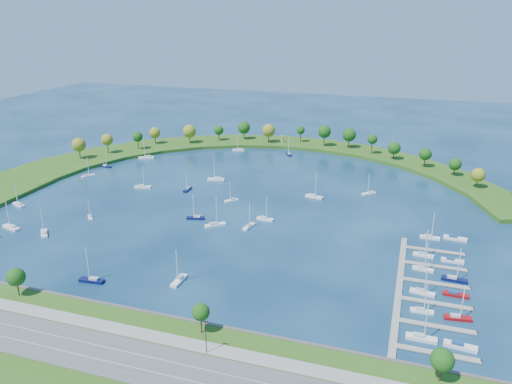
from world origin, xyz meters
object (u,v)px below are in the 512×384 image
(moored_boat_4, at_px, (249,226))
(docked_boat_10, at_px, (430,237))
(moored_boat_3, at_px, (239,149))
(moored_boat_7, at_px, (196,217))
(docked_boat_8, at_px, (423,254))
(docked_boat_0, at_px, (421,337))
(moored_boat_12, at_px, (44,233))
(moored_boat_14, at_px, (90,217))
(docked_boat_3, at_px, (458,317))
(moored_boat_18, at_px, (88,175))
(docked_boat_6, at_px, (423,268))
(moored_boat_2, at_px, (215,224))
(moored_boat_17, at_px, (232,200))
(docked_boat_11, at_px, (455,238))
(docked_boat_2, at_px, (422,310))
(moored_boat_1, at_px, (289,154))
(moored_boat_9, at_px, (265,218))
(moored_boat_11, at_px, (11,227))
(moored_boat_16, at_px, (369,193))
(harbor_tower, at_px, (282,139))
(moored_boat_8, at_px, (19,204))
(docked_boat_1, at_px, (460,346))
(moored_boat_6, at_px, (143,186))
(docked_boat_7, at_px, (454,279))
(moored_boat_15, at_px, (314,196))
(docked_boat_5, at_px, (455,294))
(moored_boat_5, at_px, (106,166))
(moored_boat_13, at_px, (179,280))
(dock_system, at_px, (421,291))
(docked_boat_9, at_px, (452,260))
(moored_boat_20, at_px, (146,157))
(moored_boat_0, at_px, (216,179))
(docked_boat_4, at_px, (422,292))
(moored_boat_21, at_px, (92,280))

(moored_boat_4, distance_m, docked_boat_10, 76.17)
(moored_boat_3, bearing_deg, moored_boat_7, 83.94)
(docked_boat_8, bearing_deg, docked_boat_0, -83.46)
(moored_boat_12, bearing_deg, moored_boat_4, -108.05)
(moored_boat_14, distance_m, docked_boat_3, 158.99)
(moored_boat_18, height_order, docked_boat_6, moored_boat_18)
(moored_boat_2, distance_m, docked_boat_8, 87.28)
(moored_boat_17, xyz_separation_m, docked_boat_11, (103.60, -12.69, -0.17))
(moored_boat_18, height_order, docked_boat_2, moored_boat_18)
(moored_boat_1, distance_m, moored_boat_14, 144.30)
(moored_boat_9, bearing_deg, moored_boat_11, -150.84)
(docked_boat_6, bearing_deg, moored_boat_16, 116.08)
(docked_boat_2, bearing_deg, harbor_tower, 115.24)
(moored_boat_8, relative_size, moored_boat_9, 1.08)
(moored_boat_7, distance_m, docked_boat_1, 125.48)
(moored_boat_1, bearing_deg, moored_boat_6, 114.65)
(moored_boat_7, bearing_deg, docked_boat_11, 172.44)
(moored_boat_16, xyz_separation_m, moored_boat_18, (-155.65, -20.38, -0.01))
(moored_boat_6, xyz_separation_m, docked_boat_7, (154.02, -52.74, -0.00))
(moored_boat_8, xyz_separation_m, moored_boat_15, (134.06, 55.47, 0.03))
(moored_boat_9, xyz_separation_m, docked_boat_5, (78.96, -41.70, -0.27))
(moored_boat_18, relative_size, docked_boat_8, 1.00)
(docked_boat_2, xyz_separation_m, docked_boat_8, (-0.01, 40.11, 0.02))
(docked_boat_6, bearing_deg, moored_boat_7, 175.86)
(moored_boat_5, relative_size, moored_boat_17, 0.97)
(docked_boat_7, xyz_separation_m, docked_boat_10, (-8.09, 33.82, -0.03))
(moored_boat_15, bearing_deg, docked_boat_5, -40.19)
(moored_boat_13, distance_m, docked_boat_8, 93.47)
(dock_system, xyz_separation_m, moored_boat_6, (-143.31, 63.69, 0.58))
(moored_boat_11, bearing_deg, moored_boat_15, -131.44)
(moored_boat_6, height_order, docked_boat_10, moored_boat_6)
(moored_boat_11, bearing_deg, docked_boat_9, -156.83)
(moored_boat_13, xyz_separation_m, moored_boat_15, (27.56, 96.99, 0.02))
(docked_boat_1, bearing_deg, moored_boat_8, 171.81)
(moored_boat_17, distance_m, docked_boat_6, 101.38)
(moored_boat_15, bearing_deg, docked_boat_10, -20.28)
(moored_boat_8, xyz_separation_m, moored_boat_20, (17.08, 92.58, 0.07))
(moored_boat_16, bearing_deg, moored_boat_7, -2.89)
(dock_system, relative_size, moored_boat_14, 8.94)
(moored_boat_0, bearing_deg, moored_boat_11, 42.18)
(moored_boat_1, bearing_deg, moored_boat_4, 154.43)
(moored_boat_6, distance_m, docked_boat_6, 151.38)
(moored_boat_13, relative_size, docked_boat_9, 1.54)
(moored_boat_13, bearing_deg, harbor_tower, -174.26)
(moored_boat_9, relative_size, docked_boat_1, 1.25)
(moored_boat_18, distance_m, docked_boat_4, 196.76)
(moored_boat_3, xyz_separation_m, docked_boat_10, (123.11, -106.22, -0.00))
(moored_boat_2, bearing_deg, moored_boat_18, 114.33)
(moored_boat_9, relative_size, moored_boat_21, 0.88)
(moored_boat_5, distance_m, moored_boat_16, 156.76)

